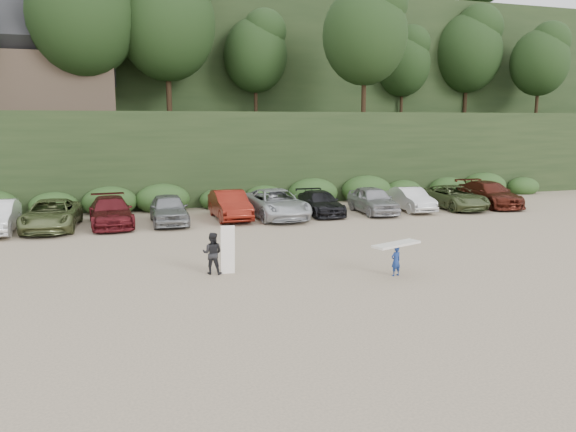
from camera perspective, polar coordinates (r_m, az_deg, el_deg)
name	(u,v)px	position (r m, az deg, el deg)	size (l,w,h in m)	color
ground	(343,258)	(22.56, 5.56, -4.30)	(120.00, 120.00, 0.00)	tan
hillside_backdrop	(194,60)	(56.93, -9.51, 15.37)	(90.00, 41.50, 28.00)	black
parked_cars	(259,205)	(31.42, -2.99, 1.11)	(33.85, 5.89, 1.61)	#B0B0B5
child_surfer	(396,254)	(20.15, 10.93, -3.77)	(2.05, 1.18, 1.18)	navy
adult_surfer	(214,253)	(20.24, -7.55, -3.74)	(1.22, 0.82, 1.78)	black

